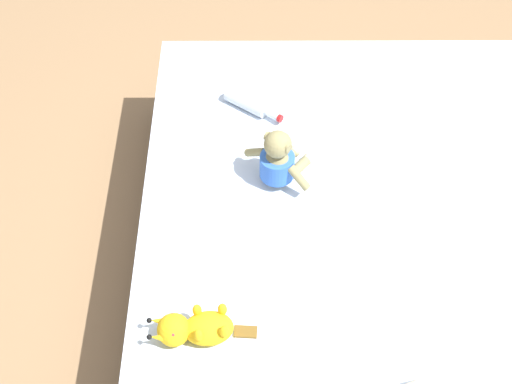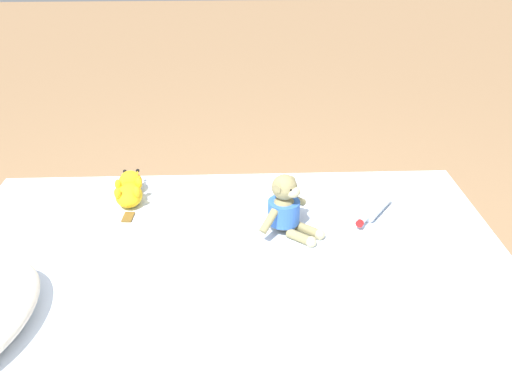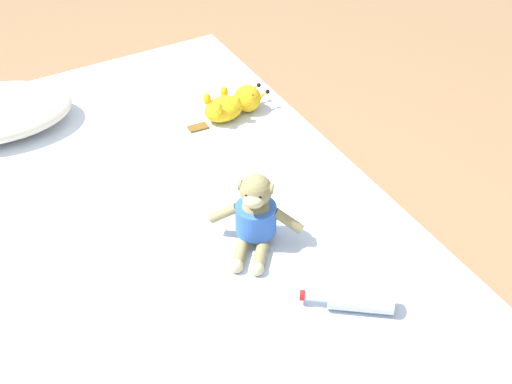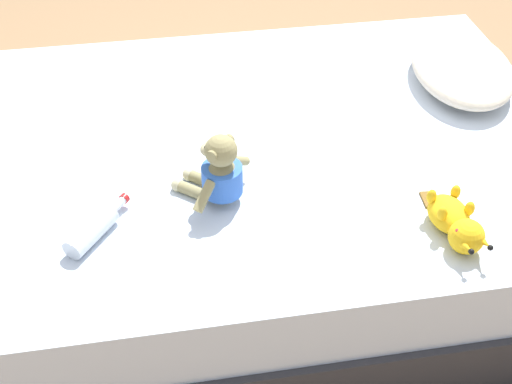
% 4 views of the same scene
% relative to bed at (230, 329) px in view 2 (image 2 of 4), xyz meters
% --- Properties ---
extents(ground_plane, '(16.00, 16.00, 0.00)m').
position_rel_bed_xyz_m(ground_plane, '(0.00, 0.00, -0.22)').
color(ground_plane, '#93704C').
extents(bed, '(1.58, 2.10, 0.44)m').
position_rel_bed_xyz_m(bed, '(0.00, 0.00, 0.00)').
color(bed, '#2D2D33').
rests_on(bed, ground_plane).
extents(plush_monkey, '(0.26, 0.25, 0.24)m').
position_rel_bed_xyz_m(plush_monkey, '(0.29, -0.22, 0.32)').
color(plush_monkey, '#8E8456').
rests_on(plush_monkey, bed).
extents(plush_yellow_creature, '(0.33, 0.12, 0.10)m').
position_rel_bed_xyz_m(plush_yellow_creature, '(0.56, 0.42, 0.27)').
color(plush_yellow_creature, yellow).
rests_on(plush_yellow_creature, bed).
extents(glass_bottle, '(0.23, 0.19, 0.06)m').
position_rel_bed_xyz_m(glass_bottle, '(0.40, -0.59, 0.26)').
color(glass_bottle, silver).
rests_on(glass_bottle, bed).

